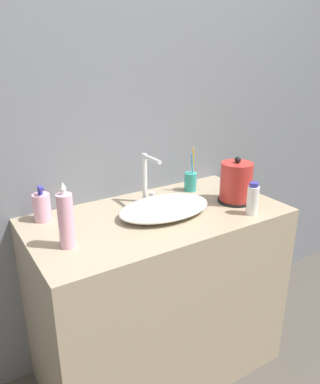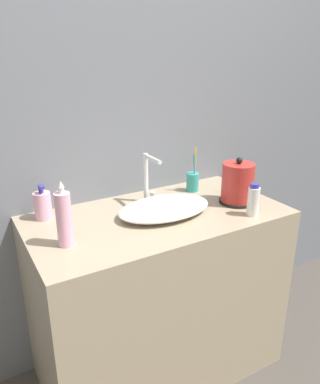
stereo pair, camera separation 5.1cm
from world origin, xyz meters
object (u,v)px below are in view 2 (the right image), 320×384
at_px(toothbrush_cup, 193,181).
at_px(shampoo_bottle, 64,219).
at_px(mouthwash_bottle, 253,200).
at_px(electric_kettle, 237,185).
at_px(lotion_bottle, 43,205).
at_px(faucet, 148,176).

height_order(toothbrush_cup, shampoo_bottle, shampoo_bottle).
bearing_deg(mouthwash_bottle, shampoo_bottle, 169.62).
distance_m(electric_kettle, mouthwash_bottle, 0.15).
bearing_deg(toothbrush_cup, electric_kettle, -69.63).
bearing_deg(lotion_bottle, electric_kettle, -18.29).
height_order(electric_kettle, mouthwash_bottle, electric_kettle).
bearing_deg(electric_kettle, toothbrush_cup, 110.37).
xyz_separation_m(electric_kettle, lotion_bottle, (-0.81, 0.27, -0.03)).
height_order(faucet, lotion_bottle, faucet).
bearing_deg(lotion_bottle, toothbrush_cup, -2.96).
height_order(lotion_bottle, shampoo_bottle, shampoo_bottle).
bearing_deg(faucet, toothbrush_cup, 5.00).
xyz_separation_m(electric_kettle, toothbrush_cup, (-0.09, 0.23, -0.04)).
bearing_deg(shampoo_bottle, mouthwash_bottle, -10.38).
bearing_deg(mouthwash_bottle, lotion_bottle, 152.12).
xyz_separation_m(electric_kettle, mouthwash_bottle, (-0.04, -0.14, -0.02)).
bearing_deg(mouthwash_bottle, faucet, 131.73).
distance_m(faucet, toothbrush_cup, 0.27).
relative_size(faucet, toothbrush_cup, 1.03).
bearing_deg(faucet, lotion_bottle, 172.57).
relative_size(faucet, lotion_bottle, 1.52).
distance_m(faucet, shampoo_bottle, 0.50).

